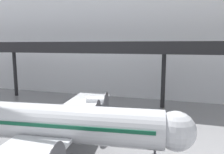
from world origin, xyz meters
The scene contains 3 objects.
hangar_back_wall centered at (0.00, 32.72, 13.58)m, with size 140.00×3.00×27.16m.
mezzanine_walkway centered at (0.00, 24.98, 9.46)m, with size 110.00×3.20×11.16m.
airliner_silver_main centered at (-9.28, 5.40, 3.50)m, with size 27.39×31.32×10.00m.
Camera 1 is at (2.46, -11.21, 10.62)m, focal length 35.00 mm.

